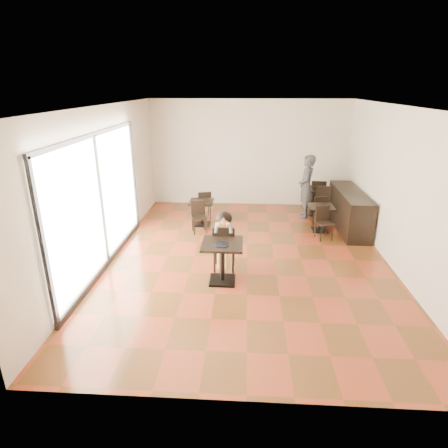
# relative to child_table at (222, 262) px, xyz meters

# --- Properties ---
(floor) EXTENTS (6.00, 8.00, 0.01)m
(floor) POSITION_rel_child_table_xyz_m (0.48, 1.09, -0.40)
(floor) COLOR #92371E
(floor) RESTS_ON ground
(ceiling) EXTENTS (6.00, 8.00, 0.01)m
(ceiling) POSITION_rel_child_table_xyz_m (0.48, 1.09, 2.80)
(ceiling) COLOR silver
(ceiling) RESTS_ON floor
(wall_back) EXTENTS (6.00, 0.01, 3.20)m
(wall_back) POSITION_rel_child_table_xyz_m (0.48, 5.09, 1.20)
(wall_back) COLOR beige
(wall_back) RESTS_ON floor
(wall_front) EXTENTS (6.00, 0.01, 3.20)m
(wall_front) POSITION_rel_child_table_xyz_m (0.48, -2.91, 1.20)
(wall_front) COLOR beige
(wall_front) RESTS_ON floor
(wall_left) EXTENTS (0.01, 8.00, 3.20)m
(wall_left) POSITION_rel_child_table_xyz_m (-2.52, 1.09, 1.20)
(wall_left) COLOR beige
(wall_left) RESTS_ON floor
(wall_right) EXTENTS (0.01, 8.00, 3.20)m
(wall_right) POSITION_rel_child_table_xyz_m (3.48, 1.09, 1.20)
(wall_right) COLOR beige
(wall_right) RESTS_ON floor
(storefront_window) EXTENTS (0.04, 4.50, 2.60)m
(storefront_window) POSITION_rel_child_table_xyz_m (-2.49, 0.59, 1.00)
(storefront_window) COLOR white
(storefront_window) RESTS_ON floor
(child_table) EXTENTS (0.77, 0.77, 0.81)m
(child_table) POSITION_rel_child_table_xyz_m (0.00, 0.00, 0.00)
(child_table) COLOR black
(child_table) RESTS_ON floor
(child_chair) EXTENTS (0.44, 0.44, 0.97)m
(child_chair) POSITION_rel_child_table_xyz_m (0.00, 0.55, 0.08)
(child_chair) COLOR black
(child_chair) RESTS_ON floor
(child) EXTENTS (0.44, 0.61, 1.23)m
(child) POSITION_rel_child_table_xyz_m (0.00, 0.55, 0.21)
(child) COLOR slate
(child) RESTS_ON child_chair
(plate) EXTENTS (0.27, 0.27, 0.02)m
(plate) POSITION_rel_child_table_xyz_m (0.00, -0.10, 0.41)
(plate) COLOR black
(plate) RESTS_ON child_table
(pizza_slice) EXTENTS (0.28, 0.22, 0.07)m
(pizza_slice) POSITION_rel_child_table_xyz_m (0.00, 0.36, 0.66)
(pizza_slice) COLOR #ECCD87
(pizza_slice) RESTS_ON child
(adult_patron) EXTENTS (0.49, 0.69, 1.79)m
(adult_patron) POSITION_rel_child_table_xyz_m (2.10, 3.89, 0.49)
(adult_patron) COLOR #39393F
(adult_patron) RESTS_ON floor
(cafe_table_mid) EXTENTS (0.79, 0.79, 0.67)m
(cafe_table_mid) POSITION_rel_child_table_xyz_m (2.35, 2.84, -0.07)
(cafe_table_mid) COLOR black
(cafe_table_mid) RESTS_ON floor
(cafe_table_left) EXTENTS (0.78, 0.78, 0.67)m
(cafe_table_left) POSITION_rel_child_table_xyz_m (-0.76, 3.09, -0.07)
(cafe_table_left) COLOR black
(cafe_table_left) RESTS_ON floor
(cafe_table_back) EXTENTS (0.81, 0.81, 0.78)m
(cafe_table_back) POSITION_rel_child_table_xyz_m (2.41, 4.19, -0.01)
(cafe_table_back) COLOR black
(cafe_table_back) RESTS_ON floor
(chair_mid_a) EXTENTS (0.45, 0.45, 0.81)m
(chair_mid_a) POSITION_rel_child_table_xyz_m (2.35, 3.39, -0.00)
(chair_mid_a) COLOR black
(chair_mid_a) RESTS_ON floor
(chair_mid_b) EXTENTS (0.45, 0.45, 0.81)m
(chair_mid_b) POSITION_rel_child_table_xyz_m (2.35, 2.29, -0.00)
(chair_mid_b) COLOR black
(chair_mid_b) RESTS_ON floor
(chair_left_a) EXTENTS (0.45, 0.45, 0.81)m
(chair_left_a) POSITION_rel_child_table_xyz_m (-0.76, 3.64, 0.00)
(chair_left_a) COLOR black
(chair_left_a) RESTS_ON floor
(chair_left_b) EXTENTS (0.45, 0.45, 0.81)m
(chair_left_b) POSITION_rel_child_table_xyz_m (-0.76, 2.54, 0.00)
(chair_left_b) COLOR black
(chair_left_b) RESTS_ON floor
(chair_back_a) EXTENTS (0.46, 0.46, 0.94)m
(chair_back_a) POSITION_rel_child_table_xyz_m (2.57, 4.59, 0.06)
(chair_back_a) COLOR black
(chair_back_a) RESTS_ON floor
(chair_back_b) EXTENTS (0.46, 0.46, 0.94)m
(chair_back_b) POSITION_rel_child_table_xyz_m (2.57, 3.64, 0.06)
(chair_back_b) COLOR black
(chair_back_b) RESTS_ON floor
(service_counter) EXTENTS (0.60, 2.40, 1.00)m
(service_counter) POSITION_rel_child_table_xyz_m (3.13, 3.09, 0.10)
(service_counter) COLOR black
(service_counter) RESTS_ON floor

